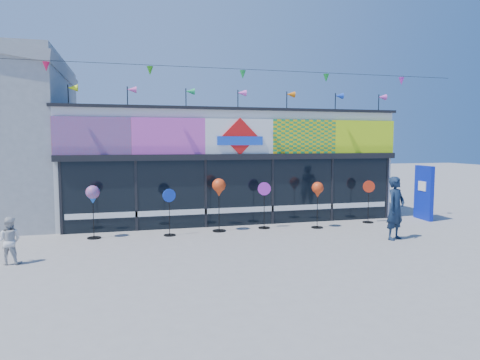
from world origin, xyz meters
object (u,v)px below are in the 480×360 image
object	(u,v)px
spinner_0	(93,196)
spinner_5	(368,200)
blue_sign	(424,193)
spinner_1	(169,211)
adult_man	(396,208)
spinner_3	(264,204)
child	(9,241)
spinner_2	(219,189)
spinner_4	(318,191)

from	to	relation	value
spinner_0	spinner_5	size ratio (longest dim) A/B	1.06
blue_sign	spinner_0	world-z (taller)	blue_sign
spinner_1	adult_man	world-z (taller)	adult_man
spinner_3	child	world-z (taller)	spinner_3
spinner_0	spinner_1	bearing A→B (deg)	-4.64
blue_sign	spinner_2	size ratio (longest dim) A/B	1.17
spinner_3	child	xyz separation A→B (m)	(-7.18, -2.53, -0.26)
adult_man	spinner_3	bearing A→B (deg)	117.26
spinner_3	adult_man	world-z (taller)	adult_man
spinner_0	spinner_2	size ratio (longest dim) A/B	0.93
blue_sign	spinner_5	size ratio (longest dim) A/B	1.33
spinner_1	spinner_3	world-z (taller)	spinner_3
spinner_5	spinner_0	bearing A→B (deg)	-178.88
spinner_0	spinner_3	xyz separation A→B (m)	(5.45, 0.17, -0.46)
spinner_5	adult_man	xyz separation A→B (m)	(-0.67, -2.59, 0.14)
spinner_1	spinner_3	xyz separation A→B (m)	(3.20, 0.35, 0.05)
spinner_0	spinner_1	distance (m)	2.32
adult_man	spinner_5	bearing A→B (deg)	50.94
spinner_5	adult_man	distance (m)	2.68
blue_sign	adult_man	size ratio (longest dim) A/B	1.07
spinner_1	child	distance (m)	4.54
spinner_2	child	world-z (taller)	spinner_2
blue_sign	adult_man	distance (m)	4.02
spinner_0	spinner_1	size ratio (longest dim) A/B	1.10
blue_sign	spinner_4	size ratio (longest dim) A/B	1.29
spinner_0	spinner_2	distance (m)	3.88
spinner_1	spinner_5	size ratio (longest dim) A/B	0.96
blue_sign	spinner_3	bearing A→B (deg)	-175.42
spinner_1	blue_sign	bearing A→B (deg)	2.57
adult_man	child	xyz separation A→B (m)	(-10.46, 0.04, -0.38)
blue_sign	spinner_1	world-z (taller)	blue_sign
spinner_1	spinner_4	bearing A→B (deg)	-0.52
spinner_4	spinner_5	xyz separation A→B (m)	(2.19, 0.41, -0.45)
spinner_5	adult_man	bearing A→B (deg)	-104.47
spinner_4	adult_man	xyz separation A→B (m)	(1.52, -2.18, -0.31)
spinner_5	spinner_2	bearing A→B (deg)	-178.67
blue_sign	adult_man	xyz separation A→B (m)	(-3.03, -2.65, -0.07)
spinner_3	adult_man	size ratio (longest dim) A/B	0.83
spinner_1	spinner_3	size ratio (longest dim) A/B	0.94
spinner_0	spinner_3	world-z (taller)	spinner_0
spinner_5	adult_man	size ratio (longest dim) A/B	0.81
spinner_2	adult_man	xyz separation A→B (m)	(4.86, -2.46, -0.44)
spinner_3	spinner_4	distance (m)	1.86
blue_sign	spinner_3	distance (m)	6.31
blue_sign	spinner_1	distance (m)	9.52
blue_sign	spinner_5	world-z (taller)	blue_sign
spinner_0	spinner_4	size ratio (longest dim) A/B	1.03
spinner_5	spinner_4	bearing A→B (deg)	-169.33
spinner_4	spinner_5	bearing A→B (deg)	10.67
adult_man	blue_sign	bearing A→B (deg)	16.63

